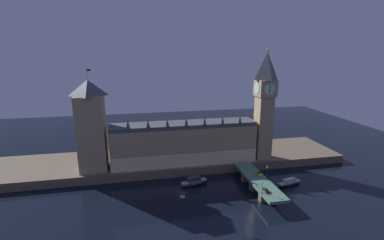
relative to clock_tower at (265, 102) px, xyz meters
name	(u,v)px	position (x,y,z in m)	size (l,w,h in m)	color
ground_plane	(182,192)	(-55.85, -26.11, -40.87)	(400.00, 400.00, 0.00)	black
embankment	(172,160)	(-55.85, 12.89, -38.36)	(220.00, 42.00, 5.03)	brown
parliament_hall	(184,143)	(-49.83, 2.48, -23.44)	(86.47, 16.54, 29.82)	tan
clock_tower	(265,102)	(0.00, 0.00, 0.00)	(11.37, 11.48, 67.74)	tan
victoria_tower	(91,126)	(-102.49, 2.84, -10.02)	(15.18, 15.18, 57.35)	tan
bridge	(258,182)	(-16.35, -31.11, -36.56)	(10.09, 46.00, 6.18)	#4C7560
car_northbound_trail	(266,190)	(-18.57, -44.65, -34.07)	(1.89, 4.20, 1.33)	black
car_southbound_trail	(259,174)	(-14.13, -26.77, -33.97)	(2.09, 4.53, 1.54)	yellow
pedestrian_near_rail	(257,185)	(-20.79, -38.89, -33.73)	(0.38, 0.38, 1.82)	black
street_lamp_near	(262,186)	(-21.19, -45.83, -30.70)	(1.34, 0.60, 6.38)	#2D3333
street_lamp_mid	(267,171)	(-11.51, -31.11, -30.47)	(1.34, 0.60, 6.76)	#2D3333
street_lamp_far	(240,162)	(-21.19, -16.39, -30.98)	(1.34, 0.60, 5.93)	#2D3333
boat_upstream	(194,182)	(-48.30, -19.31, -39.11)	(17.03, 8.08, 4.84)	#1E2842
boat_downstream	(289,183)	(2.72, -29.86, -39.49)	(16.35, 7.26, 3.79)	#1E2842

